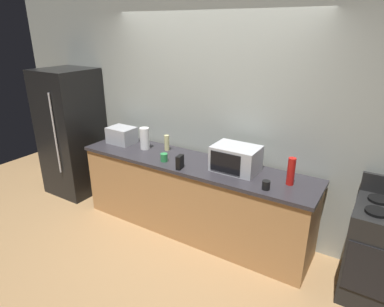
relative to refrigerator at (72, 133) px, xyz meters
The scene contains 13 objects.
ground_plane 2.27m from the refrigerator, 11.03° to the right, with size 8.00×8.00×0.00m, color #A87F51.
back_wall 2.14m from the refrigerator, 11.32° to the left, with size 6.40×0.10×2.70m, color #9EA399.
counter_run 2.10m from the refrigerator, ahead, with size 2.84×0.64×0.90m.
refrigerator is the anchor object (origin of this frame).
stove_range 4.07m from the refrigerator, ahead, with size 0.60×0.61×1.08m.
microwave 2.57m from the refrigerator, ahead, with size 0.48×0.35×0.27m.
toaster_oven 0.94m from the refrigerator, ahead, with size 0.34×0.26×0.21m, color #B7BABF.
paper_towel_roll 1.33m from the refrigerator, ahead, with size 0.12×0.12×0.27m, color white.
cordless_phone 2.06m from the refrigerator, ahead, with size 0.05×0.11×0.15m, color black.
bottle_vinegar 1.60m from the refrigerator, ahead, with size 0.06×0.06×0.19m, color beige.
bottle_hot_sauce 3.16m from the refrigerator, ahead, with size 0.07×0.07×0.27m, color red.
mug_black 3.00m from the refrigerator, ahead, with size 0.08×0.08×0.09m, color black.
mug_green 1.78m from the refrigerator, ahead, with size 0.08×0.08×0.09m, color #2D8C47.
Camera 1 is at (1.83, -2.52, 2.34)m, focal length 30.78 mm.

